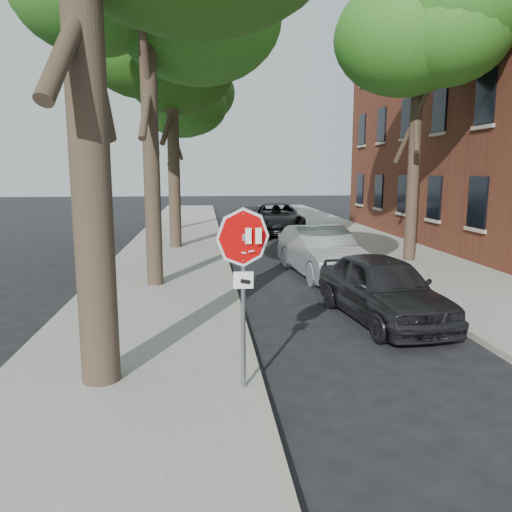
{
  "coord_description": "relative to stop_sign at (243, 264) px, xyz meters",
  "views": [
    {
      "loc": [
        -1.23,
        -6.79,
        3.21
      ],
      "look_at": [
        -0.52,
        0.0,
        2.05
      ],
      "focal_mm": 35.0,
      "sensor_mm": 36.0,
      "label": 1
    }
  ],
  "objects": [
    {
      "name": "stop_sign",
      "position": [
        0.0,
        0.0,
        0.0
      ],
      "size": [
        0.76,
        0.34,
        2.61
      ],
      "color": "gray",
      "rests_on": "sidewalk_left"
    },
    {
      "name": "tree_far",
      "position": [
        -2.02,
        21.14,
        5.26
      ],
      "size": [
        5.29,
        4.91,
        9.33
      ],
      "color": "black",
      "rests_on": "sidewalk_left"
    },
    {
      "name": "curb_right",
      "position": [
        4.65,
        12.03,
        -1.88
      ],
      "size": [
        0.12,
        55.0,
        0.13
      ],
      "primitive_type": "cube",
      "color": "#9E9384",
      "rests_on": "ground"
    },
    {
      "name": "tree_right",
      "position": [
        6.68,
        10.14,
        5.26
      ],
      "size": [
        5.29,
        4.91,
        9.33
      ],
      "color": "black",
      "rests_on": "sidewalk_right"
    },
    {
      "name": "ground",
      "position": [
        0.7,
        0.03,
        -1.95
      ],
      "size": [
        120.0,
        120.0,
        0.0
      ],
      "primitive_type": "plane",
      "color": "black",
      "rests_on": "ground"
    },
    {
      "name": "curb_left",
      "position": [
        0.25,
        12.03,
        -1.88
      ],
      "size": [
        0.12,
        55.0,
        0.13
      ],
      "primitive_type": "cube",
      "color": "#9E9384",
      "rests_on": "ground"
    },
    {
      "name": "tree_mid_b",
      "position": [
        -1.72,
        14.15,
        6.05
      ],
      "size": [
        5.88,
        5.46,
        10.36
      ],
      "color": "black",
      "rests_on": "sidewalk_left"
    },
    {
      "name": "car_d",
      "position": [
        3.3,
        19.18,
        -1.17
      ],
      "size": [
        2.99,
        5.78,
        1.56
      ],
      "primitive_type": "imported",
      "rotation": [
        0.0,
        0.0,
        -0.07
      ],
      "color": "black",
      "rests_on": "ground"
    },
    {
      "name": "sidewalk_right",
      "position": [
        6.7,
        12.03,
        -1.89
      ],
      "size": [
        4.0,
        55.0,
        0.12
      ],
      "primitive_type": "cube",
      "color": "gray",
      "rests_on": "ground"
    },
    {
      "name": "car_a",
      "position": [
        3.3,
        3.42,
        -1.23
      ],
      "size": [
        2.2,
        4.4,
        1.44
      ],
      "primitive_type": "imported",
      "rotation": [
        0.0,
        0.0,
        0.12
      ],
      "color": "black",
      "rests_on": "ground"
    },
    {
      "name": "sidewalk_left",
      "position": [
        -1.8,
        12.03,
        -1.89
      ],
      "size": [
        4.0,
        55.0,
        0.12
      ],
      "primitive_type": "cube",
      "color": "gray",
      "rests_on": "ground"
    },
    {
      "name": "car_b",
      "position": [
        3.05,
        8.14,
        -1.19
      ],
      "size": [
        2.09,
        4.77,
        1.52
      ],
      "primitive_type": "imported",
      "rotation": [
        0.0,
        0.0,
        0.1
      ],
      "color": "#98999F",
      "rests_on": "ground"
    }
  ]
}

